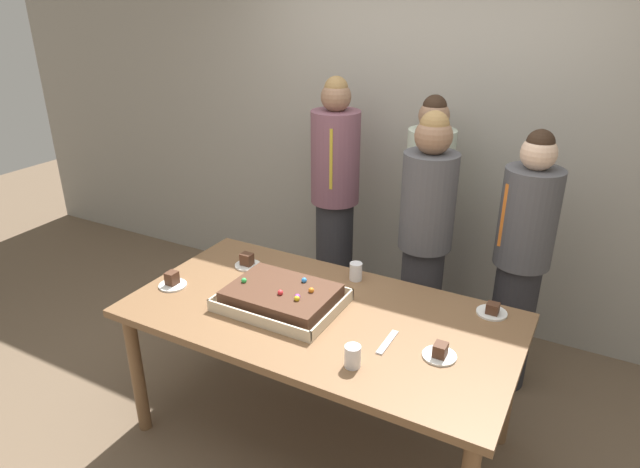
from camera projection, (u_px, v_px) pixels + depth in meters
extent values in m
plane|color=brown|center=(320.00, 433.00, 3.05)|extent=(12.00, 12.00, 0.00)
cube|color=#9E998E|center=(433.00, 111.00, 3.73)|extent=(8.00, 0.12, 3.00)
cube|color=brown|center=(320.00, 316.00, 2.75)|extent=(1.93, 1.01, 0.04)
cylinder|color=brown|center=(137.00, 373.00, 2.95)|extent=(0.07, 0.07, 0.74)
cylinder|color=brown|center=(233.00, 301.00, 3.63)|extent=(0.07, 0.07, 0.74)
cylinder|color=brown|center=(508.00, 385.00, 2.86)|extent=(0.07, 0.07, 0.74)
cube|color=beige|center=(282.00, 304.00, 2.80)|extent=(0.59, 0.45, 0.01)
cube|color=beige|center=(257.00, 319.00, 2.61)|extent=(0.59, 0.01, 0.05)
cube|color=beige|center=(304.00, 280.00, 2.96)|extent=(0.59, 0.01, 0.05)
cube|color=beige|center=(235.00, 285.00, 2.91)|extent=(0.01, 0.45, 0.05)
cube|color=beige|center=(333.00, 313.00, 2.66)|extent=(0.01, 0.45, 0.05)
cube|color=#4C2D1E|center=(282.00, 296.00, 2.78)|extent=(0.52, 0.38, 0.08)
sphere|color=yellow|center=(297.00, 299.00, 2.65)|extent=(0.03, 0.03, 0.03)
sphere|color=orange|center=(311.00, 290.00, 2.72)|extent=(0.03, 0.03, 0.03)
sphere|color=#2D84E0|center=(304.00, 280.00, 2.82)|extent=(0.03, 0.03, 0.03)
sphere|color=green|center=(244.00, 281.00, 2.81)|extent=(0.03, 0.03, 0.03)
sphere|color=purple|center=(297.00, 297.00, 2.66)|extent=(0.03, 0.03, 0.03)
sphere|color=red|center=(280.00, 293.00, 2.70)|extent=(0.03, 0.03, 0.03)
cylinder|color=white|center=(248.00, 265.00, 3.20)|extent=(0.15, 0.15, 0.01)
cube|color=#4C2D1E|center=(247.00, 259.00, 3.18)|extent=(0.07, 0.06, 0.07)
cylinder|color=white|center=(173.00, 285.00, 2.98)|extent=(0.15, 0.15, 0.01)
cube|color=#4C2D1E|center=(172.00, 278.00, 2.97)|extent=(0.06, 0.06, 0.07)
cylinder|color=white|center=(439.00, 356.00, 2.40)|extent=(0.15, 0.15, 0.01)
cube|color=#4C2D1E|center=(440.00, 350.00, 2.38)|extent=(0.06, 0.06, 0.06)
cylinder|color=white|center=(492.00, 313.00, 2.72)|extent=(0.15, 0.15, 0.01)
cube|color=#4C2D1E|center=(493.00, 308.00, 2.70)|extent=(0.06, 0.05, 0.05)
cylinder|color=white|center=(353.00, 356.00, 2.32)|extent=(0.07, 0.07, 0.10)
cylinder|color=white|center=(356.00, 271.00, 3.03)|extent=(0.07, 0.07, 0.10)
cube|color=silver|center=(387.00, 342.00, 2.50)|extent=(0.03, 0.20, 0.01)
cylinder|color=#28282D|center=(511.00, 324.00, 3.31)|extent=(0.25, 0.25, 0.82)
cylinder|color=#4C4C51|center=(528.00, 218.00, 3.03)|extent=(0.31, 0.31, 0.56)
cube|color=orange|center=(505.00, 216.00, 2.98)|extent=(0.04, 0.02, 0.36)
sphere|color=beige|center=(539.00, 153.00, 2.88)|extent=(0.19, 0.19, 0.19)
sphere|color=black|center=(540.00, 143.00, 2.86)|extent=(0.15, 0.15, 0.15)
cylinder|color=#28282D|center=(334.00, 260.00, 4.01)|extent=(0.27, 0.27, 0.91)
cylinder|color=#7A4C5B|center=(335.00, 158.00, 3.70)|extent=(0.33, 0.33, 0.63)
cube|color=gold|center=(330.00, 159.00, 3.55)|extent=(0.04, 0.02, 0.40)
sphere|color=#8C664C|center=(336.00, 97.00, 3.54)|extent=(0.20, 0.20, 0.20)
sphere|color=olive|center=(336.00, 88.00, 3.51)|extent=(0.15, 0.15, 0.15)
cylinder|color=#28282D|center=(421.00, 278.00, 3.83)|extent=(0.24, 0.24, 0.84)
cylinder|color=#B7C6B2|center=(429.00, 177.00, 3.53)|extent=(0.30, 0.30, 0.62)
cube|color=navy|center=(417.00, 178.00, 3.42)|extent=(0.04, 0.02, 0.40)
sphere|color=#8C664C|center=(434.00, 116.00, 3.37)|extent=(0.19, 0.19, 0.19)
sphere|color=black|center=(435.00, 107.00, 3.35)|extent=(0.15, 0.15, 0.15)
cylinder|color=#28282D|center=(419.00, 310.00, 3.42)|extent=(0.25, 0.25, 0.87)
cylinder|color=#4C4C51|center=(428.00, 201.00, 3.13)|extent=(0.31, 0.31, 0.56)
sphere|color=#8C664C|center=(434.00, 136.00, 2.98)|extent=(0.21, 0.21, 0.21)
sphere|color=olive|center=(435.00, 126.00, 2.95)|extent=(0.16, 0.16, 0.16)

